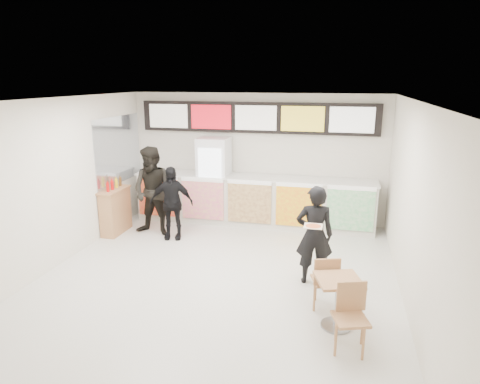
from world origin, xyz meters
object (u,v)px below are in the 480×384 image
(customer_left, at_px, (154,191))
(customer_mid, at_px, (171,203))
(cafe_table, at_px, (338,294))
(condiment_ledge, at_px, (115,210))
(service_counter, at_px, (253,200))
(drinks_fridge, at_px, (214,180))
(customer_main, at_px, (314,235))

(customer_left, distance_m, customer_mid, 0.52)
(cafe_table, relative_size, condiment_ledge, 1.28)
(cafe_table, bearing_deg, customer_left, 126.51)
(service_counter, distance_m, customer_mid, 1.98)
(customer_left, distance_m, cafe_table, 4.87)
(customer_left, xyz_separation_m, condiment_ledge, (-0.88, -0.12, -0.46))
(customer_left, height_order, condiment_ledge, customer_left)
(drinks_fridge, bearing_deg, customer_main, -47.01)
(drinks_fridge, height_order, customer_main, drinks_fridge)
(customer_main, xyz_separation_m, customer_left, (-3.53, 1.54, 0.13))
(drinks_fridge, bearing_deg, service_counter, -0.99)
(condiment_ledge, bearing_deg, drinks_fridge, 34.34)
(customer_left, xyz_separation_m, customer_mid, (0.46, -0.15, -0.18))
(cafe_table, height_order, condiment_ledge, condiment_ledge)
(service_counter, bearing_deg, customer_main, -59.43)
(customer_mid, relative_size, condiment_ledge, 1.32)
(customer_main, xyz_separation_m, customer_mid, (-3.07, 1.39, -0.06))
(customer_left, bearing_deg, customer_mid, -13.16)
(service_counter, xyz_separation_m, condiment_ledge, (-2.82, -1.27, -0.06))
(service_counter, bearing_deg, cafe_table, -63.17)
(drinks_fridge, xyz_separation_m, customer_mid, (-0.54, -1.32, -0.22))
(customer_mid, xyz_separation_m, cafe_table, (3.49, -2.66, -0.28))
(service_counter, distance_m, customer_left, 2.29)
(customer_main, relative_size, cafe_table, 1.11)
(service_counter, bearing_deg, drinks_fridge, 179.01)
(customer_left, relative_size, customer_mid, 1.23)
(service_counter, height_order, condiment_ledge, condiment_ledge)
(customer_mid, height_order, cafe_table, customer_mid)
(customer_main, bearing_deg, drinks_fridge, -55.29)
(drinks_fridge, relative_size, customer_mid, 1.28)
(drinks_fridge, xyz_separation_m, condiment_ledge, (-1.89, -1.29, -0.49))
(customer_main, distance_m, cafe_table, 1.38)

